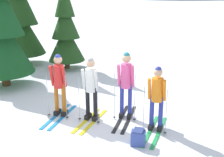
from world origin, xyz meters
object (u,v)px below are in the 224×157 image
object	(u,v)px
pine_tree_mid	(19,12)
pine_tree_far	(66,29)
skier_in_white	(91,87)
skier_in_pink	(126,81)
skier_in_orange	(157,97)
backpack_on_snow_front	(138,138)
skier_in_red	(59,83)

from	to	relation	value
pine_tree_mid	pine_tree_far	xyz separation A→B (m)	(2.23, -0.03, -0.60)
skier_in_white	skier_in_pink	size ratio (longest dim) A/B	0.94
skier_in_white	skier_in_orange	world-z (taller)	skier_in_white
skier_in_orange	backpack_on_snow_front	world-z (taller)	skier_in_orange
skier_in_orange	skier_in_red	bearing A→B (deg)	179.05
skier_in_pink	pine_tree_far	world-z (taller)	pine_tree_far
skier_in_red	skier_in_pink	world-z (taller)	skier_in_pink
skier_in_red	skier_in_pink	bearing A→B (deg)	14.49
skier_in_white	pine_tree_far	world-z (taller)	pine_tree_far
skier_in_red	skier_in_orange	distance (m)	2.64
skier_in_orange	backpack_on_snow_front	distance (m)	1.11
skier_in_red	skier_in_white	xyz separation A→B (m)	(0.91, 0.01, -0.01)
pine_tree_far	skier_in_pink	bearing A→B (deg)	-46.86
skier_in_white	pine_tree_far	size ratio (longest dim) A/B	0.46
skier_in_red	pine_tree_far	size ratio (longest dim) A/B	0.47
skier_in_white	skier_in_orange	xyz separation A→B (m)	(1.72, -0.05, -0.05)
skier_in_orange	backpack_on_snow_front	size ratio (longest dim) A/B	4.55
skier_in_red	skier_in_white	distance (m)	0.92
skier_in_white	skier_in_pink	xyz separation A→B (m)	(0.82, 0.44, 0.09)
skier_in_white	backpack_on_snow_front	size ratio (longest dim) A/B	4.50
backpack_on_snow_front	skier_in_pink	bearing A→B (deg)	116.61
pine_tree_mid	backpack_on_snow_front	world-z (taller)	pine_tree_mid
skier_in_orange	backpack_on_snow_front	bearing A→B (deg)	-106.05
skier_in_red	backpack_on_snow_front	bearing A→B (deg)	-20.09
skier_in_pink	backpack_on_snow_front	size ratio (longest dim) A/B	4.78
skier_in_red	skier_in_white	world-z (taller)	skier_in_red
pine_tree_far	backpack_on_snow_front	distance (m)	7.07
pine_tree_mid	pine_tree_far	bearing A→B (deg)	-0.76
skier_in_pink	skier_in_orange	world-z (taller)	skier_in_pink
skier_in_white	pine_tree_mid	xyz separation A→B (m)	(-5.15, 4.47, 1.36)
skier_in_pink	skier_in_orange	distance (m)	1.04
skier_in_red	pine_tree_far	xyz separation A→B (m)	(-2.01, 4.44, 0.75)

